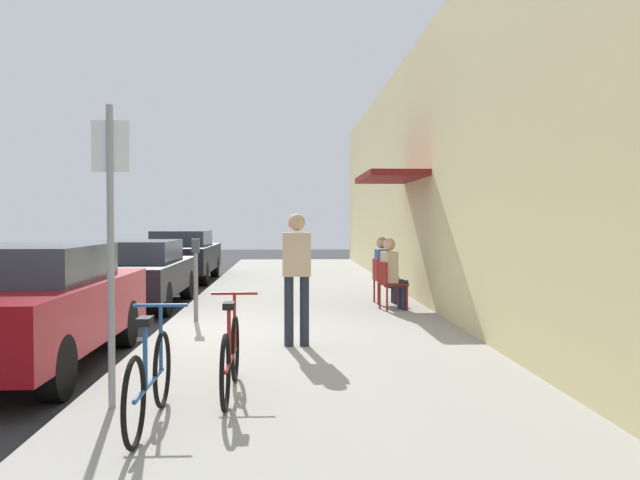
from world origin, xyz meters
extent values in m
plane|color=#2D2D30|center=(0.00, 0.00, 0.00)|extent=(60.00, 60.00, 0.00)
cube|color=#9E9B93|center=(2.25, 2.00, 0.06)|extent=(4.50, 32.00, 0.12)
cube|color=beige|center=(4.65, 2.00, 2.66)|extent=(0.30, 32.00, 5.31)
cube|color=maroon|center=(3.95, 3.73, 2.60)|extent=(1.10, 2.80, 0.12)
cube|color=maroon|center=(-1.10, -1.68, 0.67)|extent=(1.80, 4.40, 0.70)
cube|color=#333D47|center=(-1.10, -1.53, 1.23)|extent=(1.48, 2.11, 0.42)
cylinder|color=black|center=(-0.31, -0.32, 0.32)|extent=(0.22, 0.64, 0.64)
cylinder|color=black|center=(-1.89, -0.32, 0.32)|extent=(0.22, 0.64, 0.64)
cylinder|color=black|center=(-0.31, -3.04, 0.32)|extent=(0.22, 0.64, 0.64)
cube|color=black|center=(-1.10, 3.87, 0.62)|extent=(1.80, 4.40, 0.59)
cube|color=#333D47|center=(-1.10, 4.02, 1.12)|extent=(1.48, 2.11, 0.42)
cylinder|color=black|center=(-0.31, 5.23, 0.32)|extent=(0.22, 0.64, 0.64)
cylinder|color=black|center=(-1.89, 5.23, 0.32)|extent=(0.22, 0.64, 0.64)
cylinder|color=black|center=(-0.31, 2.51, 0.32)|extent=(0.22, 0.64, 0.64)
cylinder|color=black|center=(-1.89, 2.51, 0.32)|extent=(0.22, 0.64, 0.64)
cube|color=black|center=(-1.10, 9.54, 0.67)|extent=(1.80, 4.40, 0.70)
cube|color=#333D47|center=(-1.10, 9.69, 1.23)|extent=(1.48, 2.11, 0.42)
cylinder|color=black|center=(-0.31, 10.91, 0.32)|extent=(0.22, 0.64, 0.64)
cylinder|color=black|center=(-1.89, 10.91, 0.32)|extent=(0.22, 0.64, 0.64)
cylinder|color=black|center=(-0.31, 8.18, 0.32)|extent=(0.22, 0.64, 0.64)
cylinder|color=black|center=(-1.89, 8.18, 0.32)|extent=(0.22, 0.64, 0.64)
cylinder|color=slate|center=(0.45, 1.18, 0.67)|extent=(0.07, 0.07, 1.10)
cube|color=#383D42|center=(0.45, 1.18, 1.33)|extent=(0.12, 0.10, 0.22)
cylinder|color=gray|center=(0.40, -3.73, 1.42)|extent=(0.06, 0.06, 2.60)
cube|color=white|center=(0.40, -3.71, 2.37)|extent=(0.32, 0.02, 0.44)
torus|color=black|center=(0.83, -3.74, 0.45)|extent=(0.04, 0.66, 0.66)
torus|color=black|center=(0.83, -4.79, 0.45)|extent=(0.04, 0.66, 0.66)
cylinder|color=#1E4C8C|center=(0.83, -4.26, 0.45)|extent=(0.04, 1.05, 0.04)
cylinder|color=#1E4C8C|center=(0.83, -4.41, 0.70)|extent=(0.04, 0.04, 0.50)
cube|color=black|center=(0.83, -4.41, 0.97)|extent=(0.10, 0.20, 0.06)
cylinder|color=#1E4C8C|center=(0.83, -3.79, 0.73)|extent=(0.03, 0.03, 0.56)
cylinder|color=#1E4C8C|center=(0.83, -3.79, 1.01)|extent=(0.46, 0.03, 0.03)
torus|color=black|center=(1.39, -2.85, 0.45)|extent=(0.04, 0.66, 0.66)
torus|color=black|center=(1.39, -3.90, 0.45)|extent=(0.04, 0.66, 0.66)
cylinder|color=maroon|center=(1.39, -3.37, 0.45)|extent=(0.04, 1.05, 0.04)
cylinder|color=maroon|center=(1.39, -3.52, 0.70)|extent=(0.04, 0.04, 0.50)
cube|color=black|center=(1.39, -3.52, 0.97)|extent=(0.10, 0.20, 0.06)
cylinder|color=maroon|center=(1.39, -2.90, 0.73)|extent=(0.03, 0.03, 0.56)
cylinder|color=maroon|center=(1.39, -2.90, 1.01)|extent=(0.46, 0.03, 0.03)
cylinder|color=maroon|center=(3.97, 2.62, 0.34)|extent=(0.04, 0.04, 0.45)
cylinder|color=maroon|center=(4.05, 2.25, 0.34)|extent=(0.04, 0.04, 0.45)
cylinder|color=maroon|center=(3.60, 2.54, 0.34)|extent=(0.04, 0.04, 0.45)
cylinder|color=maroon|center=(3.68, 2.17, 0.34)|extent=(0.04, 0.04, 0.45)
cube|color=maroon|center=(3.82, 2.39, 0.59)|extent=(0.52, 0.52, 0.03)
cube|color=maroon|center=(3.62, 2.35, 0.79)|extent=(0.12, 0.44, 0.40)
cylinder|color=#232838|center=(3.98, 2.53, 0.35)|extent=(0.11, 0.11, 0.47)
cylinder|color=#232838|center=(3.85, 2.50, 0.59)|extent=(0.38, 0.21, 0.14)
cylinder|color=#232838|center=(4.02, 2.33, 0.35)|extent=(0.11, 0.11, 0.47)
cylinder|color=#232838|center=(3.89, 2.31, 0.59)|extent=(0.38, 0.21, 0.14)
cube|color=#CCB28C|center=(3.74, 2.38, 0.89)|extent=(0.29, 0.40, 0.56)
sphere|color=tan|center=(3.74, 2.38, 1.30)|extent=(0.22, 0.22, 0.22)
cylinder|color=maroon|center=(4.00, 3.51, 0.34)|extent=(0.04, 0.04, 0.45)
cylinder|color=maroon|center=(4.03, 3.13, 0.34)|extent=(0.04, 0.04, 0.45)
cylinder|color=maroon|center=(3.62, 3.48, 0.34)|extent=(0.04, 0.04, 0.45)
cylinder|color=maroon|center=(3.65, 3.10, 0.34)|extent=(0.04, 0.04, 0.45)
cube|color=maroon|center=(3.82, 3.30, 0.59)|extent=(0.47, 0.47, 0.03)
cube|color=maroon|center=(3.62, 3.29, 0.79)|extent=(0.06, 0.44, 0.40)
cylinder|color=#232838|center=(4.00, 3.42, 0.35)|extent=(0.11, 0.11, 0.47)
cylinder|color=#232838|center=(3.87, 3.41, 0.59)|extent=(0.37, 0.17, 0.14)
cylinder|color=#232838|center=(4.01, 3.22, 0.35)|extent=(0.11, 0.11, 0.47)
cylinder|color=#232838|center=(3.88, 3.21, 0.59)|extent=(0.37, 0.17, 0.14)
cube|color=#334C99|center=(3.74, 3.30, 0.89)|extent=(0.25, 0.37, 0.56)
sphere|color=tan|center=(3.74, 3.30, 1.30)|extent=(0.22, 0.22, 0.22)
cylinder|color=#232838|center=(1.93, -1.00, 0.57)|extent=(0.12, 0.12, 0.90)
cylinder|color=#232838|center=(2.13, -1.00, 0.57)|extent=(0.12, 0.12, 0.90)
cube|color=#CCB28C|center=(2.03, -1.00, 1.30)|extent=(0.36, 0.22, 0.56)
sphere|color=tan|center=(2.03, -1.00, 1.71)|extent=(0.22, 0.22, 0.22)
camera|label=1|loc=(1.91, -9.50, 1.74)|focal=37.36mm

